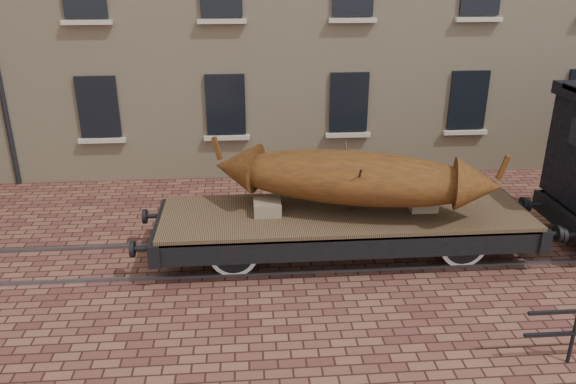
{
  "coord_description": "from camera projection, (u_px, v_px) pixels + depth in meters",
  "views": [
    {
      "loc": [
        -1.99,
        -10.64,
        5.83
      ],
      "look_at": [
        -1.1,
        0.5,
        1.3
      ],
      "focal_mm": 35.0,
      "sensor_mm": 36.0,
      "label": 1
    }
  ],
  "objects": [
    {
      "name": "ground",
      "position": [
        340.0,
        255.0,
        12.17
      ],
      "size": [
        90.0,
        90.0,
        0.0
      ],
      "primitive_type": "plane",
      "color": "#4D2722"
    },
    {
      "name": "rail_track",
      "position": [
        340.0,
        253.0,
        12.15
      ],
      "size": [
        30.0,
        1.52,
        0.06
      ],
      "color": "#59595E",
      "rests_on": "ground"
    },
    {
      "name": "flatcar_wagon",
      "position": [
        345.0,
        220.0,
        11.86
      ],
      "size": [
        8.68,
        2.35,
        1.31
      ],
      "color": "brown",
      "rests_on": "ground"
    },
    {
      "name": "iron_boat",
      "position": [
        352.0,
        177.0,
        11.51
      ],
      "size": [
        5.91,
        3.08,
        1.46
      ],
      "color": "brown",
      "rests_on": "flatcar_wagon"
    }
  ]
}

